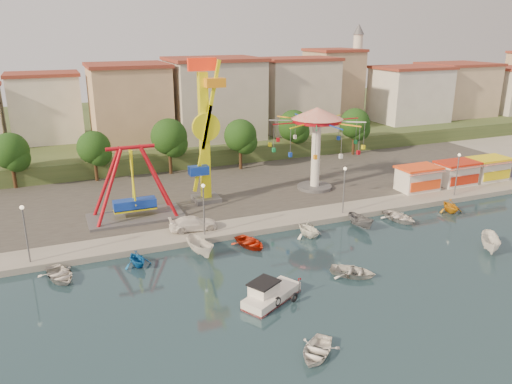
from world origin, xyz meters
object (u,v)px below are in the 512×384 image
pirate_ship_ride (133,184)px  skiff (491,243)px  cabin_motorboat (270,295)px  kamikaze_tower (206,135)px  wave_swinger (317,130)px  van (193,223)px  rowboat_a (353,272)px

pirate_ship_ride → skiff: pirate_ship_ride is taller
pirate_ship_ride → cabin_motorboat: bearing=-71.7°
kamikaze_tower → cabin_motorboat: 24.23m
wave_swinger → van: (-18.12, -7.40, -6.89)m
pirate_ship_ride → kamikaze_tower: (8.88, 2.24, 4.20)m
wave_swinger → van: bearing=-157.8°
kamikaze_tower → skiff: bearing=-47.0°
pirate_ship_ride → van: 8.09m
pirate_ship_ride → kamikaze_tower: kamikaze_tower is taller
pirate_ship_ride → skiff: 36.21m
kamikaze_tower → skiff: kamikaze_tower is taller
kamikaze_tower → cabin_motorboat: size_ratio=2.99×
pirate_ship_ride → wave_swinger: bearing=4.3°
wave_swinger → rowboat_a: 23.95m
pirate_ship_ride → wave_swinger: 23.34m
rowboat_a → van: (-10.15, 13.80, 0.90)m
cabin_motorboat → skiff: 23.04m
kamikaze_tower → rowboat_a: kamikaze_tower is taller
rowboat_a → skiff: size_ratio=0.93×
cabin_motorboat → skiff: size_ratio=1.33×
kamikaze_tower → cabin_motorboat: kamikaze_tower is taller
wave_swinger → skiff: bearing=-72.6°
pirate_ship_ride → van: (4.85, -5.69, -3.09)m
rowboat_a → kamikaze_tower: bearing=59.1°
pirate_ship_ride → cabin_motorboat: pirate_ship_ride is taller
kamikaze_tower → wave_swinger: 14.11m
cabin_motorboat → rowboat_a: cabin_motorboat is taller
cabin_motorboat → wave_swinger: bearing=24.4°
kamikaze_tower → wave_swinger: (14.09, -0.53, -0.40)m
cabin_motorboat → rowboat_a: (8.21, 1.02, -0.09)m
wave_swinger → rowboat_a: (-7.97, -21.20, -7.80)m
wave_swinger → kamikaze_tower: bearing=177.9°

